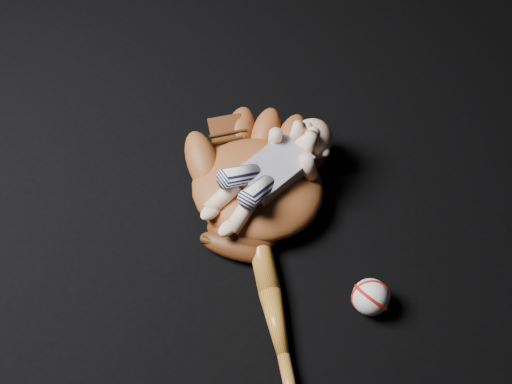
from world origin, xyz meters
TOP-DOWN VIEW (x-y plane):
  - baseball_glove at (0.07, 0.17)m, footprint 0.44×0.48m
  - newborn_baby at (0.08, 0.17)m, footprint 0.23×0.36m
  - baseball_bat at (0.23, -0.04)m, footprint 0.37×0.40m
  - baseball at (0.39, 0.07)m, footprint 0.08×0.08m

SIDE VIEW (x-z plane):
  - baseball_bat at x=0.23m, z-range 0.00..0.05m
  - baseball at x=0.39m, z-range 0.00..0.07m
  - baseball_glove at x=0.07m, z-range 0.00..0.13m
  - newborn_baby at x=0.08m, z-range 0.05..0.18m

